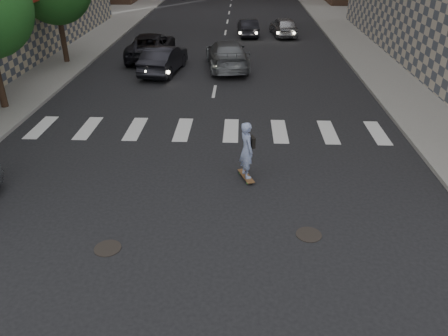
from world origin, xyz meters
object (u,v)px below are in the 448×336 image
object	(u,v)px
traffic_car_a	(164,59)
traffic_car_b	(227,54)
skateboarder	(247,150)
traffic_car_c	(151,46)
traffic_car_d	(284,26)
traffic_car_e	(248,27)

from	to	relation	value
traffic_car_a	traffic_car_b	xyz separation A→B (m)	(3.63, 1.12, 0.03)
skateboarder	traffic_car_c	bearing A→B (deg)	90.84
traffic_car_b	traffic_car_a	bearing A→B (deg)	9.20
traffic_car_b	traffic_car_c	size ratio (longest dim) A/B	0.97
traffic_car_a	traffic_car_d	xyz separation A→B (m)	(7.75, 10.59, -0.05)
traffic_car_a	traffic_car_c	bearing A→B (deg)	-59.58
skateboarder	traffic_car_e	xyz separation A→B (m)	(0.21, 22.82, -0.41)
traffic_car_a	traffic_car_c	world-z (taller)	traffic_car_c
traffic_car_b	traffic_car_c	world-z (taller)	traffic_car_b
skateboarder	traffic_car_d	xyz separation A→B (m)	(3.01, 22.91, -0.33)
traffic_car_a	traffic_car_d	distance (m)	13.12
skateboarder	traffic_car_c	distance (m)	16.66
traffic_car_b	traffic_car_e	xyz separation A→B (m)	(1.32, 9.38, -0.17)
traffic_car_e	traffic_car_b	bearing A→B (deg)	76.19
traffic_car_b	traffic_car_e	bearing A→B (deg)	-105.92
traffic_car_c	traffic_car_d	world-z (taller)	traffic_car_c
traffic_car_d	skateboarder	bearing A→B (deg)	75.47
skateboarder	traffic_car_e	world-z (taller)	skateboarder
skateboarder	traffic_car_a	bearing A→B (deg)	90.53
traffic_car_a	traffic_car_e	world-z (taller)	traffic_car_a
traffic_car_c	traffic_car_e	bearing A→B (deg)	-132.90
traffic_car_b	traffic_car_d	distance (m)	10.33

